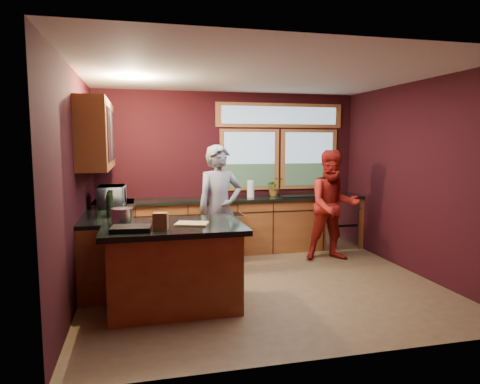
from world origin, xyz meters
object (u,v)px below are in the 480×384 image
object	(u,v)px
person_red	(333,205)
person_grey	(220,210)
island	(174,265)
stock_pot	(122,216)
cutting_board	(192,224)

from	to	relation	value
person_red	person_grey	bearing A→B (deg)	-165.65
island	person_red	xyz separation A→B (m)	(2.60, 1.40, 0.39)
stock_pot	person_red	bearing A→B (deg)	21.61
person_grey	stock_pot	distance (m)	1.63
person_grey	cutting_board	distance (m)	1.31
person_red	cutting_board	size ratio (longest dim) A/B	4.95
island	stock_pot	size ratio (longest dim) A/B	6.46
person_grey	island	bearing A→B (deg)	-134.07
person_grey	cutting_board	bearing A→B (deg)	-125.49
cutting_board	stock_pot	distance (m)	0.78
person_red	island	bearing A→B (deg)	-145.17
person_grey	stock_pot	bearing A→B (deg)	-153.60
island	stock_pot	distance (m)	0.80
person_grey	stock_pot	world-z (taller)	person_grey
cutting_board	island	bearing A→B (deg)	165.96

